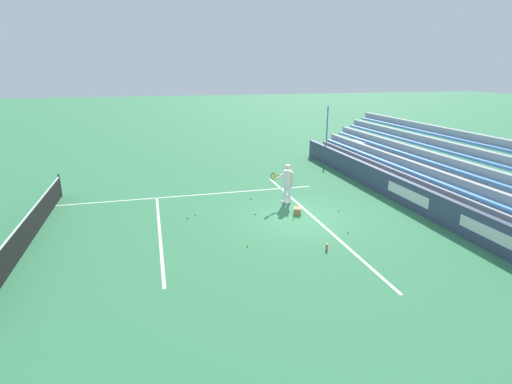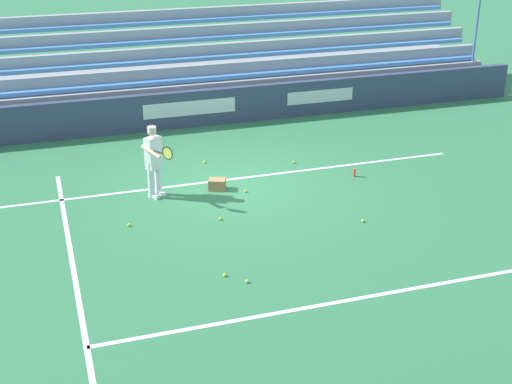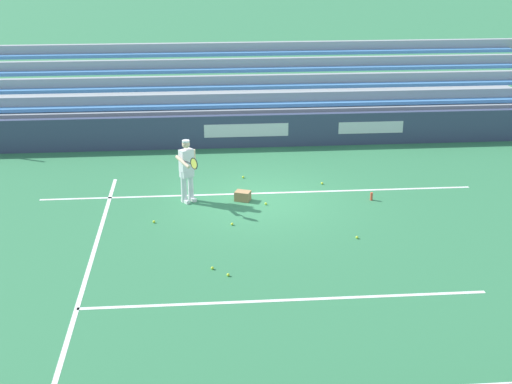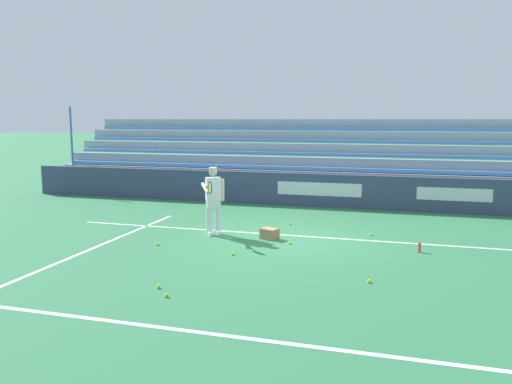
% 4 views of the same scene
% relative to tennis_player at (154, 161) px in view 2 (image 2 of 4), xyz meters
% --- Properties ---
extents(ground_plane, '(160.00, 160.00, 0.00)m').
position_rel_tennis_player_xyz_m(ground_plane, '(-1.97, 0.06, -0.89)').
color(ground_plane, '#337A4C').
extents(court_baseline_white, '(12.00, 0.10, 0.01)m').
position_rel_tennis_player_xyz_m(court_baseline_white, '(-1.97, -0.44, -0.89)').
color(court_baseline_white, white).
rests_on(court_baseline_white, ground).
extents(court_sideline_white, '(0.10, 12.00, 0.01)m').
position_rel_tennis_player_xyz_m(court_sideline_white, '(2.14, 4.06, -0.89)').
color(court_sideline_white, white).
rests_on(court_sideline_white, ground).
extents(court_service_line_white, '(8.22, 0.10, 0.01)m').
position_rel_tennis_player_xyz_m(court_service_line_white, '(-1.97, 5.56, -0.89)').
color(court_service_line_white, white).
rests_on(court_service_line_white, ground).
extents(back_wall_sponsor_board, '(21.99, 0.25, 1.10)m').
position_rel_tennis_player_xyz_m(back_wall_sponsor_board, '(-1.98, -4.84, -0.34)').
color(back_wall_sponsor_board, '#384260').
rests_on(back_wall_sponsor_board, ground).
extents(bleacher_stand, '(20.89, 3.20, 3.40)m').
position_rel_tennis_player_xyz_m(bleacher_stand, '(-1.97, -7.07, -0.13)').
color(bleacher_stand, '#9EA3A8').
rests_on(bleacher_stand, ground).
extents(tennis_player, '(0.60, 1.06, 1.71)m').
position_rel_tennis_player_xyz_m(tennis_player, '(0.00, 0.00, 0.00)').
color(tennis_player, silver).
rests_on(tennis_player, ground).
extents(ball_box_cardboard, '(0.48, 0.43, 0.26)m').
position_rel_tennis_player_xyz_m(ball_box_cardboard, '(-1.48, 0.05, -0.76)').
color(ball_box_cardboard, '#A87F51').
rests_on(ball_box_cardboard, ground).
extents(tennis_ball_by_box, '(0.07, 0.07, 0.07)m').
position_rel_tennis_player_xyz_m(tennis_ball_by_box, '(0.85, 1.41, -0.86)').
color(tennis_ball_by_box, '#CCE533').
rests_on(tennis_ball_by_box, ground).
extents(tennis_ball_stray_back, '(0.07, 0.07, 0.07)m').
position_rel_tennis_player_xyz_m(tennis_ball_stray_back, '(-4.03, 2.76, -0.86)').
color(tennis_ball_stray_back, '#CCE533').
rests_on(tennis_ball_stray_back, ground).
extents(tennis_ball_near_player, '(0.07, 0.07, 0.07)m').
position_rel_tennis_player_xyz_m(tennis_ball_near_player, '(-1.10, 1.72, -0.86)').
color(tennis_ball_near_player, '#CCE533').
rests_on(tennis_ball_near_player, ground).
extents(tennis_ball_toward_net, '(0.07, 0.07, 0.07)m').
position_rel_tennis_player_xyz_m(tennis_ball_toward_net, '(-0.55, 4.09, -0.86)').
color(tennis_ball_toward_net, '#CCE533').
rests_on(tennis_ball_toward_net, ground).
extents(tennis_ball_far_left, '(0.07, 0.07, 0.07)m').
position_rel_tennis_player_xyz_m(tennis_ball_far_left, '(-3.84, -1.01, -0.86)').
color(tennis_ball_far_left, '#CCE533').
rests_on(tennis_ball_far_left, ground).
extents(tennis_ball_on_baseline, '(0.07, 0.07, 0.07)m').
position_rel_tennis_player_xyz_m(tennis_ball_on_baseline, '(-2.07, 0.43, -0.86)').
color(tennis_ball_on_baseline, '#CCE533').
rests_on(tennis_ball_on_baseline, ground).
extents(tennis_ball_far_right, '(0.07, 0.07, 0.07)m').
position_rel_tennis_player_xyz_m(tennis_ball_far_right, '(-1.61, -1.73, -0.86)').
color(tennis_ball_far_right, '#CCE533').
rests_on(tennis_ball_far_right, ground).
extents(tennis_ball_midcourt, '(0.07, 0.07, 0.07)m').
position_rel_tennis_player_xyz_m(tennis_ball_midcourt, '(-0.88, 4.43, -0.86)').
color(tennis_ball_midcourt, '#CCE533').
rests_on(tennis_ball_midcourt, ground).
extents(water_bottle, '(0.07, 0.07, 0.22)m').
position_rel_tennis_player_xyz_m(water_bottle, '(-4.96, 0.32, -0.78)').
color(water_bottle, '#EA4C33').
rests_on(water_bottle, ground).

